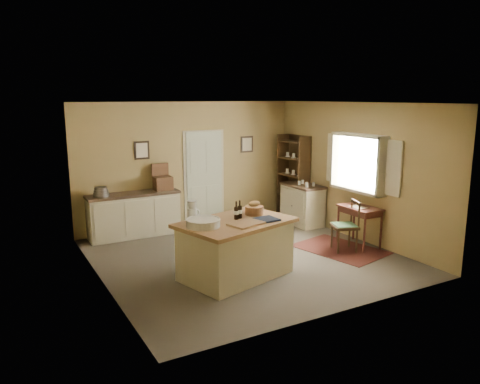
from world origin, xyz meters
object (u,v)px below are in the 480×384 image
object	(u,v)px
shelving_unit	(295,177)
writing_desk	(360,212)
sideboard	(135,213)
right_cabinet	(302,204)
desk_chair	(345,226)
work_island	(235,247)

from	to	relation	value
shelving_unit	writing_desk	bearing A→B (deg)	-93.73
sideboard	writing_desk	bearing A→B (deg)	-37.34
right_cabinet	sideboard	bearing A→B (deg)	165.58
desk_chair	right_cabinet	distance (m)	1.92
desk_chair	right_cabinet	world-z (taller)	right_cabinet
sideboard	shelving_unit	xyz separation A→B (m)	(3.69, -0.38, 0.49)
writing_desk	right_cabinet	size ratio (longest dim) A/B	0.80
work_island	sideboard	distance (m)	3.01
work_island	writing_desk	distance (m)	2.81
work_island	writing_desk	xyz separation A→B (m)	(2.80, 0.21, 0.18)
sideboard	right_cabinet	distance (m)	3.66
sideboard	writing_desk	xyz separation A→B (m)	(3.54, -2.70, 0.18)
desk_chair	shelving_unit	world-z (taller)	shelving_unit
shelving_unit	right_cabinet	bearing A→B (deg)	-105.99
sideboard	shelving_unit	bearing A→B (deg)	-5.91
desk_chair	sideboard	bearing A→B (deg)	158.49
work_island	writing_desk	world-z (taller)	work_island
writing_desk	desk_chair	distance (m)	0.48
writing_desk	shelving_unit	size ratio (longest dim) A/B	0.42
right_cabinet	shelving_unit	distance (m)	0.75
sideboard	writing_desk	distance (m)	4.46
work_island	desk_chair	xyz separation A→B (m)	(2.37, 0.13, -0.02)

